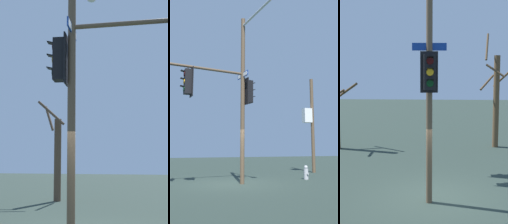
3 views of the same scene
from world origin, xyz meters
TOP-DOWN VIEW (x-y plane):
  - ground_plane at (0.00, 0.00)m, footprint 80.00×80.00m
  - main_signal_pole_assembly at (0.46, -0.68)m, footprint 4.01×5.33m
  - bare_tree_corner at (-3.27, -7.97)m, footprint 1.77×1.68m

SIDE VIEW (x-z plane):
  - ground_plane at x=0.00m, z-range 0.00..0.00m
  - bare_tree_corner at x=-3.27m, z-range -0.41..6.15m
  - main_signal_pole_assembly at x=0.46m, z-range 0.59..8.63m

